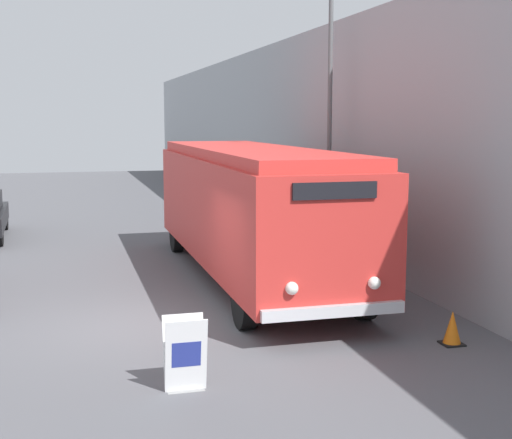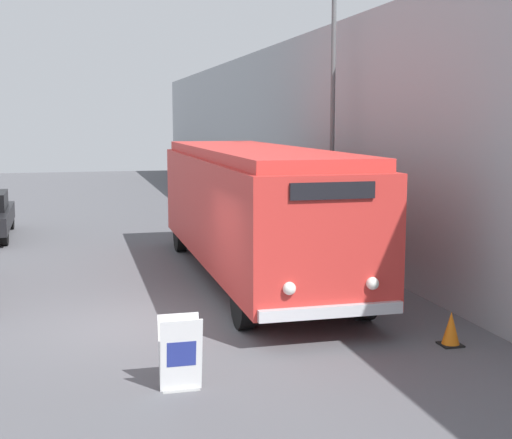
% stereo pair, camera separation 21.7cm
% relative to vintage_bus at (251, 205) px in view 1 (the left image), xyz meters
% --- Properties ---
extents(ground_plane, '(80.00, 80.00, 0.00)m').
position_rel_vintage_bus_xyz_m(ground_plane, '(-2.99, -3.33, -1.78)').
color(ground_plane, '#56565B').
extents(building_wall_right, '(0.30, 60.00, 6.44)m').
position_rel_vintage_bus_xyz_m(building_wall_right, '(3.23, 6.67, 1.44)').
color(building_wall_right, '#9EA3A8').
rests_on(building_wall_right, ground_plane).
extents(vintage_bus, '(2.65, 10.86, 3.12)m').
position_rel_vintage_bus_xyz_m(vintage_bus, '(0.00, 0.00, 0.00)').
color(vintage_bus, black).
rests_on(vintage_bus, ground_plane).
extents(sign_board, '(0.59, 0.40, 1.06)m').
position_rel_vintage_bus_xyz_m(sign_board, '(-2.70, -6.63, -1.27)').
color(sign_board, gray).
rests_on(sign_board, ground_plane).
extents(streetlamp, '(0.36, 0.36, 7.36)m').
position_rel_vintage_bus_xyz_m(streetlamp, '(2.44, 1.26, 2.90)').
color(streetlamp, '#595E60').
rests_on(streetlamp, ground_plane).
extents(traffic_cone, '(0.36, 0.36, 0.59)m').
position_rel_vintage_bus_xyz_m(traffic_cone, '(2.00, -5.78, -1.49)').
color(traffic_cone, black).
rests_on(traffic_cone, ground_plane).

